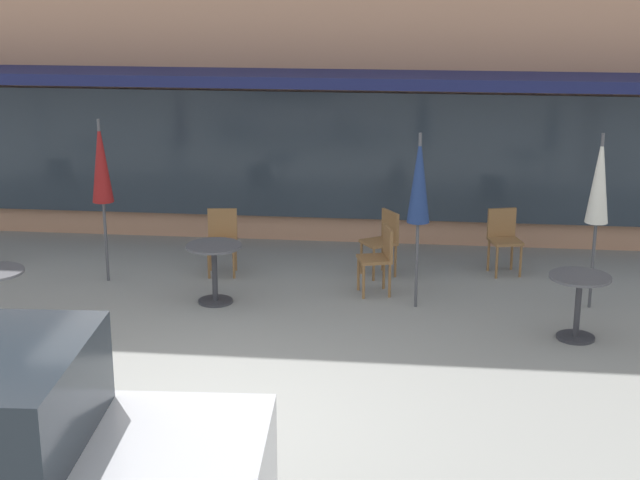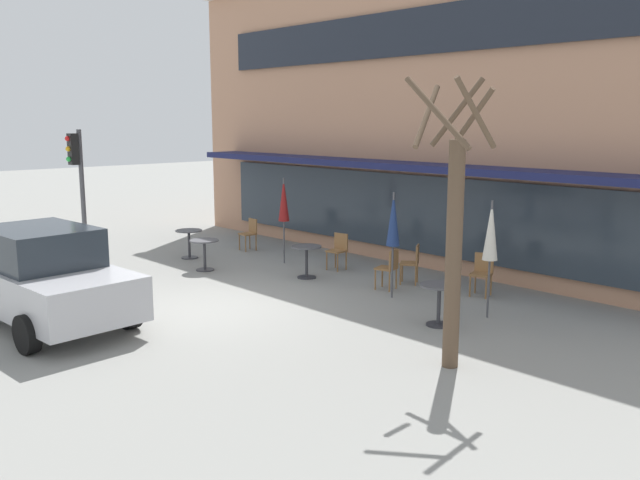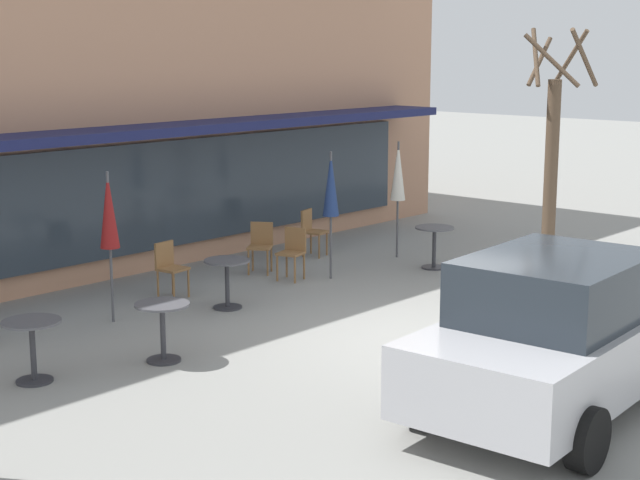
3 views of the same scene
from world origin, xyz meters
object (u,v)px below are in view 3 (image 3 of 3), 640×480
at_px(cafe_chair_1, 169,265).
at_px(cafe_chair_3, 311,229).
at_px(parked_sedan, 559,334).
at_px(cafe_chair_0, 293,249).
at_px(street_tree, 552,156).
at_px(cafe_table_streetside, 163,322).
at_px(cafe_table_near_wall, 434,240).
at_px(cafe_table_mid_patio, 227,275).
at_px(cafe_chair_4, 261,243).
at_px(patio_umbrella_green_folded, 109,211).
at_px(cafe_table_by_tree, 32,340).
at_px(patio_umbrella_cream_folded, 398,172).
at_px(patio_umbrella_corner_open, 331,185).

relative_size(cafe_chair_1, cafe_chair_3, 1.00).
height_order(cafe_chair_1, parked_sedan, parked_sedan).
relative_size(cafe_chair_0, street_tree, 0.21).
relative_size(cafe_table_streetside, street_tree, 0.18).
distance_m(cafe_table_streetside, parked_sedan, 4.91).
xyz_separation_m(cafe_table_near_wall, cafe_table_mid_patio, (-4.38, 0.74, 0.00)).
bearing_deg(cafe_chair_4, patio_umbrella_green_folded, -169.70).
bearing_deg(cafe_chair_3, cafe_table_by_tree, -162.30).
relative_size(cafe_table_by_tree, patio_umbrella_cream_folded, 0.35).
bearing_deg(cafe_chair_0, cafe_table_near_wall, -29.30).
distance_m(cafe_table_mid_patio, cafe_chair_3, 4.04).
bearing_deg(cafe_chair_1, cafe_table_mid_patio, -82.84).
relative_size(cafe_table_streetside, cafe_chair_3, 0.85).
bearing_deg(street_tree, parked_sedan, -150.14).
distance_m(cafe_table_near_wall, parked_sedan, 7.11).
distance_m(cafe_table_by_tree, street_tree, 9.80).
bearing_deg(cafe_chair_0, cafe_chair_4, 89.58).
distance_m(cafe_chair_1, cafe_chair_4, 2.21).
bearing_deg(cafe_chair_3, cafe_chair_1, -173.32).
bearing_deg(cafe_table_near_wall, patio_umbrella_corner_open, 155.15).
relative_size(cafe_table_by_tree, patio_umbrella_green_folded, 0.35).
xyz_separation_m(cafe_table_by_tree, patio_umbrella_cream_folded, (8.52, 1.11, 1.11)).
bearing_deg(street_tree, cafe_table_by_tree, 171.10).
bearing_deg(cafe_table_near_wall, cafe_chair_1, 156.96).
relative_size(cafe_chair_3, cafe_chair_4, 1.00).
height_order(cafe_table_mid_patio, patio_umbrella_green_folded, patio_umbrella_green_folded).
bearing_deg(patio_umbrella_green_folded, patio_umbrella_corner_open, -7.73).
relative_size(cafe_table_near_wall, patio_umbrella_cream_folded, 0.35).
relative_size(cafe_table_mid_patio, street_tree, 0.18).
bearing_deg(cafe_chair_0, cafe_table_mid_patio, -164.47).
distance_m(cafe_table_near_wall, cafe_table_by_tree, 8.21).
bearing_deg(cafe_chair_0, patio_umbrella_cream_folded, -4.86).
relative_size(cafe_table_mid_patio, cafe_chair_4, 0.85).
bearing_deg(cafe_chair_4, patio_umbrella_cream_folded, -20.95).
relative_size(cafe_chair_1, cafe_chair_4, 1.00).
height_order(cafe_table_near_wall, patio_umbrella_cream_folded, patio_umbrella_cream_folded).
bearing_deg(parked_sedan, street_tree, 29.86).
bearing_deg(cafe_table_near_wall, parked_sedan, -133.77).
distance_m(cafe_table_near_wall, cafe_chair_1, 4.92).
bearing_deg(cafe_table_by_tree, cafe_table_mid_patio, 11.26).
relative_size(cafe_table_near_wall, street_tree, 0.18).
xyz_separation_m(parked_sedan, street_tree, (6.27, 3.60, 1.15)).
xyz_separation_m(cafe_table_streetside, cafe_chair_3, (5.99, 2.93, 0.01)).
height_order(cafe_table_mid_patio, cafe_chair_0, cafe_chair_0).
bearing_deg(street_tree, cafe_chair_1, 149.61).
relative_size(cafe_table_streetside, patio_umbrella_green_folded, 0.35).
distance_m(patio_umbrella_cream_folded, parked_sedan, 8.15).
distance_m(cafe_table_near_wall, patio_umbrella_corner_open, 2.32).
distance_m(patio_umbrella_cream_folded, cafe_chair_0, 2.87).
bearing_deg(cafe_chair_1, patio_umbrella_cream_folded, -9.90).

